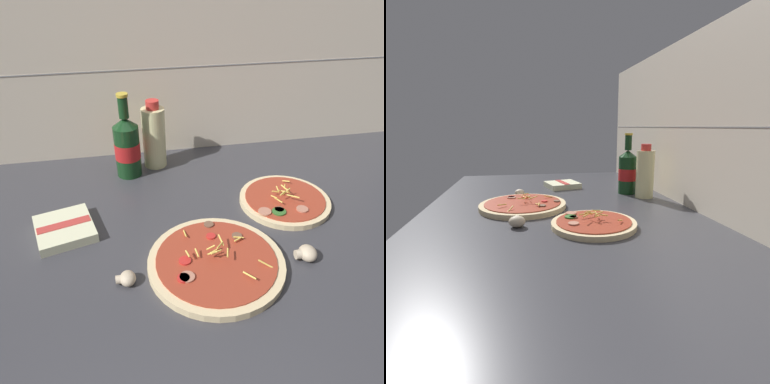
{
  "view_description": "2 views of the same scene",
  "coord_description": "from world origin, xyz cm",
  "views": [
    {
      "loc": [
        -21.49,
        -68.67,
        60.69
      ],
      "look_at": [
        -6.58,
        8.95,
        8.56
      ],
      "focal_mm": 35.0,
      "sensor_mm": 36.0,
      "label": 1
    },
    {
      "loc": [
        96.89,
        -10.33,
        30.14
      ],
      "look_at": [
        -3.59,
        7.39,
        7.77
      ],
      "focal_mm": 28.0,
      "sensor_mm": 36.0,
      "label": 2
    }
  ],
  "objects": [
    {
      "name": "oil_bottle",
      "position": [
        -13.18,
        35.85,
        12.18
      ],
      "size": [
        7.06,
        7.06,
        21.06
      ],
      "color": "beige",
      "rests_on": "counter_slab"
    },
    {
      "name": "pizza_near",
      "position": [
        -5.26,
        -11.66,
        3.5
      ],
      "size": [
        29.66,
        29.66,
        4.79
      ],
      "color": "beige",
      "rests_on": "counter_slab"
    },
    {
      "name": "counter_slab",
      "position": [
        0.0,
        0.0,
        1.25
      ],
      "size": [
        160.0,
        90.0,
        2.5
      ],
      "color": "#38383D",
      "rests_on": "ground"
    },
    {
      "name": "tile_backsplash",
      "position": [
        0.0,
        45.5,
        30.0
      ],
      "size": [
        160.0,
        1.13,
        60.0
      ],
      "color": "beige",
      "rests_on": "ground"
    },
    {
      "name": "beer_bottle",
      "position": [
        -21.53,
        31.55,
        11.88
      ],
      "size": [
        7.51,
        7.51,
        25.01
      ],
      "color": "#143819",
      "rests_on": "counter_slab"
    },
    {
      "name": "pizza_far",
      "position": [
        18.55,
        7.91,
        3.41
      ],
      "size": [
        24.04,
        24.04,
        4.58
      ],
      "color": "beige",
      "rests_on": "counter_slab"
    },
    {
      "name": "mushroom_right",
      "position": [
        -24.39,
        -13.09,
        3.87
      ],
      "size": [
        4.1,
        3.91,
        2.74
      ],
      "color": "beige",
      "rests_on": "counter_slab"
    },
    {
      "name": "mushroom_left",
      "position": [
        14.89,
        -13.27,
        4.12
      ],
      "size": [
        4.85,
        4.62,
        3.23
      ],
      "color": "beige",
      "rests_on": "counter_slab"
    },
    {
      "name": "dish_towel",
      "position": [
        -38.36,
        6.17,
        3.71
      ],
      "size": [
        16.27,
        16.83,
        2.56
      ],
      "color": "beige",
      "rests_on": "counter_slab"
    }
  ]
}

